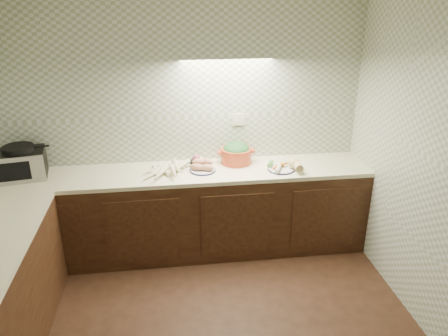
{
  "coord_description": "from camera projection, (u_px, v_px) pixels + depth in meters",
  "views": [
    {
      "loc": [
        -0.17,
        -2.45,
        2.59
      ],
      "look_at": [
        0.33,
        1.25,
        1.02
      ],
      "focal_mm": 35.0,
      "sensor_mm": 36.0,
      "label": 1
    }
  ],
  "objects": [
    {
      "name": "veg_plate",
      "position": [
        287.0,
        166.0,
        4.3
      ],
      "size": [
        0.34,
        0.27,
        0.12
      ],
      "rotation": [
        0.0,
        0.0,
        -0.19
      ],
      "color": "#131344",
      "rests_on": "counter"
    },
    {
      "name": "toaster_oven",
      "position": [
        21.0,
        163.0,
        4.09
      ],
      "size": [
        0.49,
        0.41,
        0.31
      ],
      "rotation": [
        0.0,
        0.0,
        0.18
      ],
      "color": "black",
      "rests_on": "counter"
    },
    {
      "name": "dutch_oven",
      "position": [
        236.0,
        153.0,
        4.45
      ],
      "size": [
        0.38,
        0.31,
        0.22
      ],
      "rotation": [
        0.0,
        0.0,
        0.01
      ],
      "color": "#B73D1F",
      "rests_on": "counter"
    },
    {
      "name": "counter",
      "position": [
        113.0,
        264.0,
        3.63
      ],
      "size": [
        3.6,
        3.6,
        0.9
      ],
      "color": "black",
      "rests_on": "ground"
    },
    {
      "name": "room",
      "position": [
        198.0,
        158.0,
        2.63
      ],
      "size": [
        3.6,
        3.6,
        2.6
      ],
      "color": "black",
      "rests_on": "ground"
    },
    {
      "name": "onion_bowl",
      "position": [
        198.0,
        162.0,
        4.39
      ],
      "size": [
        0.16,
        0.16,
        0.12
      ],
      "color": "black",
      "rests_on": "counter"
    },
    {
      "name": "parsnip_pile",
      "position": [
        168.0,
        169.0,
        4.24
      ],
      "size": [
        0.44,
        0.46,
        0.08
      ],
      "color": "beige",
      "rests_on": "counter"
    },
    {
      "name": "sweet_potato_plate",
      "position": [
        203.0,
        166.0,
        4.28
      ],
      "size": [
        0.26,
        0.26,
        0.12
      ],
      "rotation": [
        0.0,
        0.0,
        -0.19
      ],
      "color": "#131344",
      "rests_on": "counter"
    }
  ]
}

